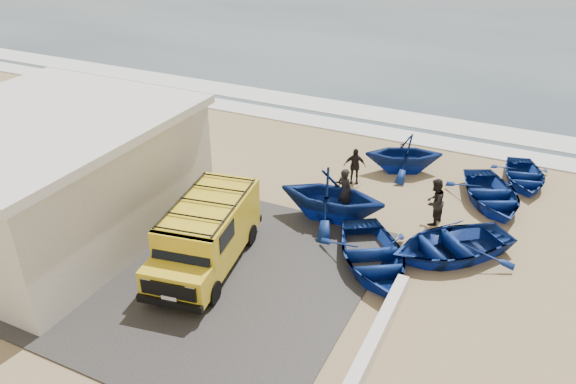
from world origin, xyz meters
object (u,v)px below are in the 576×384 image
(building, at_px, (45,175))
(parapet, at_px, (373,345))
(boat_mid_right, at_px, (491,194))
(boat_far_left, at_px, (404,153))
(fisherman_back, at_px, (355,166))
(boat_near_right, at_px, (450,245))
(fisherman_middle, at_px, (434,202))
(boat_far_right, at_px, (524,176))
(fisherman_front, at_px, (345,191))
(van, at_px, (206,233))
(boat_near_left, at_px, (372,255))
(boat_mid_left, at_px, (332,195))

(building, height_order, parapet, building)
(boat_mid_right, height_order, boat_far_left, boat_far_left)
(boat_mid_right, xyz_separation_m, fisherman_back, (-5.50, -0.62, 0.36))
(building, height_order, boat_near_right, building)
(fisherman_middle, bearing_deg, boat_far_right, 165.41)
(boat_near_right, bearing_deg, fisherman_middle, 163.97)
(fisherman_front, height_order, fisherman_middle, fisherman_front)
(building, xyz_separation_m, boat_far_left, (10.22, 10.13, -1.28))
(boat_far_left, bearing_deg, van, -46.54)
(boat_far_left, xyz_separation_m, fisherman_front, (-1.06, -4.49, 0.06))
(parapet, bearing_deg, boat_far_left, 101.58)
(building, bearing_deg, boat_near_left, 13.68)
(boat_mid_right, height_order, boat_far_right, boat_mid_right)
(boat_near_left, bearing_deg, van, 172.15)
(boat_near_left, relative_size, fisherman_front, 2.29)
(building, height_order, fisherman_front, building)
(boat_mid_left, relative_size, fisherman_middle, 2.20)
(boat_mid_left, xyz_separation_m, boat_far_right, (6.23, 6.30, -0.70))
(fisherman_middle, distance_m, fisherman_back, 4.18)
(boat_far_left, bearing_deg, building, -69.52)
(boat_mid_right, height_order, fisherman_middle, fisherman_middle)
(boat_near_left, distance_m, boat_far_left, 7.47)
(fisherman_back, bearing_deg, boat_near_left, -86.92)
(parapet, xyz_separation_m, fisherman_middle, (-0.09, 7.35, 0.63))
(boat_far_right, relative_size, fisherman_middle, 1.88)
(parapet, xyz_separation_m, fisherman_back, (-3.85, 9.19, 0.51))
(parapet, xyz_separation_m, boat_mid_left, (-3.58, 5.94, 0.77))
(parapet, height_order, boat_near_right, boat_near_right)
(building, xyz_separation_m, boat_far_right, (15.15, 11.23, -1.81))
(building, distance_m, boat_near_right, 14.25)
(boat_near_right, bearing_deg, building, -116.00)
(fisherman_middle, bearing_deg, parapet, 15.48)
(fisherman_middle, bearing_deg, boat_near_left, -3.05)
(parapet, bearing_deg, fisherman_front, 116.70)
(boat_mid_left, distance_m, boat_far_right, 8.88)
(boat_far_right, distance_m, fisherman_back, 7.19)
(building, height_order, boat_mid_right, building)
(parapet, height_order, fisherman_back, fisherman_back)
(boat_mid_left, relative_size, boat_mid_right, 0.97)
(boat_far_left, distance_m, fisherman_middle, 4.36)
(fisherman_front, bearing_deg, fisherman_middle, -146.87)
(boat_far_right, bearing_deg, fisherman_back, -169.34)
(boat_mid_right, bearing_deg, boat_mid_left, -169.37)
(fisherman_front, distance_m, fisherman_back, 2.61)
(building, bearing_deg, boat_mid_right, 31.91)
(boat_mid_left, height_order, fisherman_middle, boat_mid_left)
(fisherman_front, xyz_separation_m, fisherman_back, (-0.52, 2.56, -0.16))
(building, relative_size, boat_near_left, 2.19)
(van, height_order, boat_mid_right, van)
(boat_mid_left, height_order, fisherman_back, boat_mid_left)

